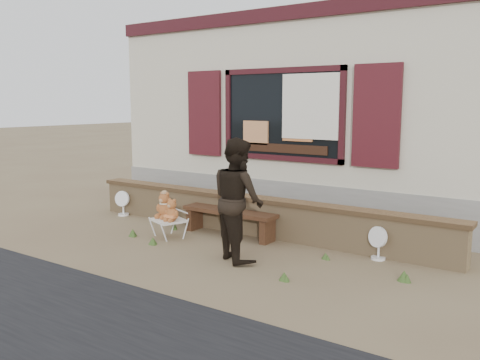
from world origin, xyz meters
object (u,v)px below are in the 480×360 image
Objects in this scene: child at (231,220)px; adult at (238,199)px; folding_chair at (169,221)px; teddy_bear_right at (172,209)px; bench at (229,217)px; teddy_bear_left at (165,205)px.

adult is at bearing 138.14° from child.
folding_chair is 0.26m from teddy_bear_right.
bench is at bearing 69.11° from teddy_bear_right.
bench is at bearing -59.23° from child.
adult is (0.26, -0.18, 0.38)m from child.
child is at bearing -5.22° from adult.
adult reaches higher than bench.
bench is 1.12m from teddy_bear_left.
bench reaches higher than folding_chair.
child is 0.49m from adult.
teddy_bear_right is at bearing -131.30° from bench.
teddy_bear_right is at bearing -0.00° from folding_chair.
teddy_bear_left is at bearing -180.00° from folding_chair.
folding_chair is 0.36× the size of adult.
teddy_bear_left is (-0.91, -0.62, 0.21)m from bench.
bench is 2.74× the size of folding_chair.
bench is 1.75× the size of child.
child is at bearing -51.89° from bench.
teddy_bear_right is 0.37× the size of child.
folding_chair is at bearing 180.00° from teddy_bear_right.
bench is 1.00× the size of adult.
adult reaches higher than teddy_bear_left.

